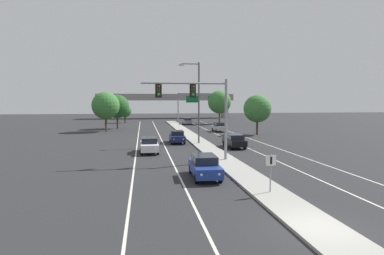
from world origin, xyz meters
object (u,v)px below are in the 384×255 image
object	(u,v)px
car_oncoming_blue	(205,166)
car_oncoming_white	(149,145)
highway_sign_gantry	(203,98)
tree_far_left_c	(117,106)
street_lamp_median	(197,98)
car_oncoming_navy	(177,137)
overhead_signal_mast	(200,102)
median_sign_post	(271,167)
tree_far_right_a	(257,109)
tree_far_left_a	(106,106)
car_receding_grey	(187,121)
car_receding_black	(234,141)
tree_far_left_b	(125,111)
tree_far_right_b	(219,102)
car_receding_silver	(219,127)

from	to	relation	value
car_oncoming_blue	car_oncoming_white	bearing A→B (deg)	107.18
highway_sign_gantry	tree_far_left_c	bearing A→B (deg)	-139.72
street_lamp_median	car_oncoming_navy	bearing A→B (deg)	141.84
overhead_signal_mast	highway_sign_gantry	size ratio (longest dim) A/B	0.57
median_sign_post	tree_far_right_a	bearing A→B (deg)	71.16
highway_sign_gantry	tree_far_right_a	size ratio (longest dim) A/B	2.06
tree_far_left_a	tree_far_left_c	xyz separation A→B (m)	(1.55, 5.86, -0.25)
car_oncoming_navy	car_receding_grey	xyz separation A→B (m)	(5.74, 32.05, 0.00)
car_receding_black	car_receding_grey	distance (m)	37.47
car_receding_black	tree_far_left_b	bearing A→B (deg)	108.15
car_oncoming_navy	highway_sign_gantry	distance (m)	42.50
car_oncoming_blue	tree_far_left_c	bearing A→B (deg)	102.22
street_lamp_median	tree_far_left_a	size ratio (longest dim) A/B	1.41
car_oncoming_blue	tree_far_right_a	xyz separation A→B (m)	(13.96, 27.54, 3.38)
street_lamp_median	highway_sign_gantry	bearing A→B (deg)	78.35
car_receding_black	car_receding_grey	bearing A→B (deg)	90.53
car_receding_black	tree_far_right_a	world-z (taller)	tree_far_right_a
car_oncoming_blue	car_receding_black	bearing A→B (deg)	65.93
tree_far_right_b	tree_far_left_b	distance (m)	23.44
median_sign_post	tree_far_left_b	xyz separation A→B (m)	(-11.64, 63.80, 1.47)
median_sign_post	car_oncoming_blue	xyz separation A→B (m)	(-2.98, 4.65, -0.77)
car_oncoming_navy	car_oncoming_blue	bearing A→B (deg)	-90.28
tree_far_right_a	highway_sign_gantry	bearing A→B (deg)	94.91
car_receding_silver	median_sign_post	bearing A→B (deg)	-99.13
overhead_signal_mast	tree_far_right_b	bearing A→B (deg)	74.37
car_oncoming_blue	car_oncoming_navy	xyz separation A→B (m)	(0.09, 19.27, 0.00)
tree_far_right_a	tree_far_left_a	bearing A→B (deg)	159.49
tree_far_left_a	car_receding_silver	bearing A→B (deg)	-9.10
car_oncoming_white	tree_far_right_a	world-z (taller)	tree_far_right_a
car_receding_silver	tree_far_left_c	bearing A→B (deg)	153.76
median_sign_post	highway_sign_gantry	world-z (taller)	highway_sign_gantry
overhead_signal_mast	car_oncoming_white	world-z (taller)	overhead_signal_mast
car_oncoming_white	car_oncoming_navy	size ratio (longest dim) A/B	1.00
median_sign_post	car_receding_black	size ratio (longest dim) A/B	0.49
car_receding_black	tree_far_right_b	world-z (taller)	tree_far_right_b
tree_far_left_a	tree_far_right_a	distance (m)	26.42
car_oncoming_white	car_receding_silver	xyz separation A→B (m)	(12.77, 21.82, 0.00)
tree_far_right_b	tree_far_right_a	bearing A→B (deg)	-89.55
tree_far_right_a	car_receding_silver	bearing A→B (deg)	128.58
car_receding_black	tree_far_right_b	xyz separation A→B (m)	(7.58, 38.85, 4.37)
overhead_signal_mast	tree_far_right_a	xyz separation A→B (m)	(13.26, 21.54, -1.13)
street_lamp_median	tree_far_right_a	xyz separation A→B (m)	(11.55, 10.09, -1.59)
highway_sign_gantry	tree_far_left_b	xyz separation A→B (m)	(-19.84, -0.79, -3.10)
car_oncoming_white	car_receding_grey	size ratio (longest dim) A/B	1.00
car_receding_grey	tree_far_right_b	bearing A→B (deg)	9.87
car_oncoming_blue	car_receding_silver	bearing A→B (deg)	74.81
car_oncoming_white	highway_sign_gantry	distance (m)	50.67
tree_far_left_b	tree_far_left_a	bearing A→B (deg)	-95.41
car_oncoming_navy	tree_far_right_b	world-z (taller)	tree_far_right_b
tree_far_left_a	car_receding_black	bearing A→B (deg)	-53.51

